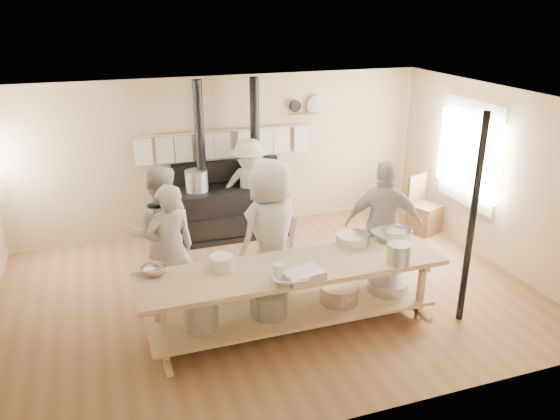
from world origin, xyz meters
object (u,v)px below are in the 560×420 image
Objects in this scene: stove at (230,206)px; cook_left at (161,233)px; cook_center at (271,233)px; cook_by_window at (250,189)px; prep_table at (293,291)px; cook_right at (384,225)px; roasting_pan at (303,275)px; chair at (424,216)px; cook_far_left at (171,250)px.

stove is 2.17m from cook_left.
cook_center is 1.16× the size of cook_by_window.
stove is 2.33m from cook_center.
cook_left is (-1.32, 1.34, 0.38)m from prep_table.
roasting_pan is (-1.55, -1.00, 0.01)m from cook_right.
chair is (3.15, 2.10, -0.23)m from prep_table.
chair is 2.20× the size of roasting_pan.
cook_by_window is (1.57, 1.96, -0.02)m from cook_far_left.
stove is at bearing -118.63° from cook_left.
stove reaches higher than cook_far_left.
cook_left reaches higher than cook_far_left.
cook_center is 1.06m from roasting_pan.
cook_center reaches higher than prep_table.
cook_center is at bearing -178.70° from chair.
cook_far_left is 3.86× the size of roasting_pan.
cook_far_left is 1.76m from roasting_pan.
stove is 1.44× the size of cook_left.
cook_left is 2.21m from cook_by_window.
cook_center reaches higher than chair.
cook_left is at bearing 10.24° from cook_right.
cook_right reaches higher than roasting_pan.
cook_center is at bearing -76.07° from cook_by_window.
chair is (4.42, 1.21, -0.57)m from cook_far_left.
cook_left is at bearing -47.31° from cook_center.
prep_table is at bearing -168.34° from chair.
cook_left is 2.13m from roasting_pan.
cook_right is at bearing 32.82° from roasting_pan.
stove reaches higher than cook_right.
cook_center is 4.39× the size of roasting_pan.
chair is at bearing -16.32° from stove.
cook_center reaches higher than roasting_pan.
cook_left is at bearing -114.51° from cook_by_window.
stove is 3.37m from roasting_pan.
roasting_pan is at bearing 123.13° from cook_far_left.
roasting_pan is (-0.00, -3.35, 0.38)m from stove.
roasting_pan is (-0.29, -3.18, 0.06)m from cook_by_window.
cook_by_window reaches higher than prep_table.
cook_right reaches higher than chair.
roasting_pan is at bearing -164.38° from chair.
chair is (4.48, 0.76, -0.61)m from cook_left.
prep_table is 2.00× the size of cook_left.
stove reaches higher than cook_left.
cook_left is at bearing -128.34° from stove.
prep_table is 2.16× the size of cook_by_window.
cook_by_window is 3.01m from chair.
cook_left is 1.08× the size of cook_by_window.
cook_center is at bearing 164.60° from cook_left.
cook_center is 2.15m from cook_by_window.
stove is 0.72× the size of prep_table.
cook_right reaches higher than prep_table.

